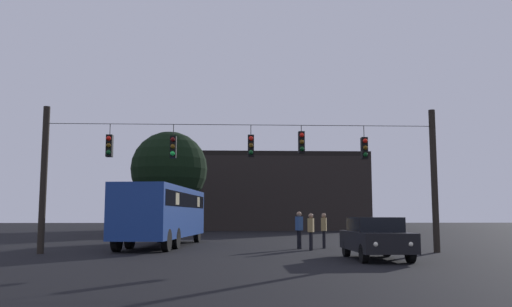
{
  "coord_description": "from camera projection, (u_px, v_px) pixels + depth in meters",
  "views": [
    {
      "loc": [
        -0.41,
        -5.99,
        1.59
      ],
      "look_at": [
        0.82,
        21.68,
        4.82
      ],
      "focal_mm": 37.21,
      "sensor_mm": 36.0,
      "label": 1
    }
  ],
  "objects": [
    {
      "name": "pedestrian_crossing_center",
      "position": [
        299.0,
        228.0,
        25.29
      ],
      "size": [
        0.35,
        0.42,
        1.77
      ],
      "color": "black",
      "rests_on": "ground"
    },
    {
      "name": "ground_plane",
      "position": [
        239.0,
        243.0,
        30.09
      ],
      "size": [
        168.0,
        168.0,
        0.0
      ],
      "primitive_type": "plane",
      "color": "black",
      "rests_on": "ground"
    },
    {
      "name": "car_near_right",
      "position": [
        375.0,
        237.0,
        19.29
      ],
      "size": [
        1.82,
        4.35,
        1.52
      ],
      "color": "black",
      "rests_on": "ground"
    },
    {
      "name": "pedestrian_crossing_right",
      "position": [
        311.0,
        229.0,
        24.2
      ],
      "size": [
        0.35,
        0.42,
        1.68
      ],
      "color": "black",
      "rests_on": "ground"
    },
    {
      "name": "pedestrian_crossing_left",
      "position": [
        324.0,
        228.0,
        25.72
      ],
      "size": [
        0.33,
        0.41,
        1.7
      ],
      "color": "black",
      "rests_on": "ground"
    },
    {
      "name": "corner_building",
      "position": [
        264.0,
        193.0,
        59.84
      ],
      "size": [
        21.57,
        11.72,
        8.2
      ],
      "color": "black",
      "rests_on": "ground"
    },
    {
      "name": "city_bus",
      "position": [
        164.0,
        210.0,
        27.58
      ],
      "size": [
        3.58,
        11.19,
        3.0
      ],
      "color": "navy",
      "rests_on": "ground"
    },
    {
      "name": "overhead_signal_span",
      "position": [
        242.0,
        168.0,
        22.8
      ],
      "size": [
        17.07,
        0.44,
        6.23
      ],
      "color": "black",
      "rests_on": "ground"
    },
    {
      "name": "tree_left_silhouette",
      "position": [
        169.0,
        169.0,
        43.74
      ],
      "size": [
        6.27,
        6.27,
        8.49
      ],
      "color": "black",
      "rests_on": "ground"
    }
  ]
}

